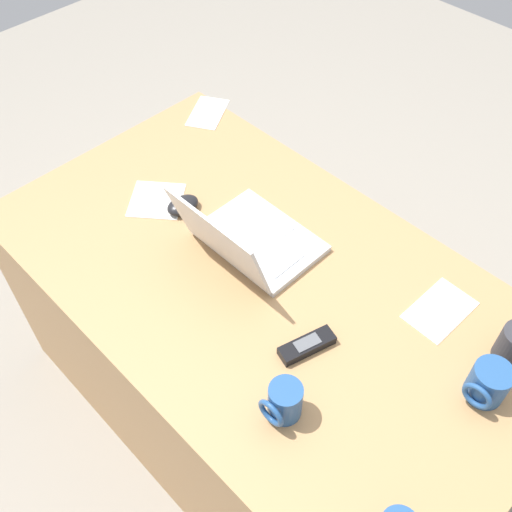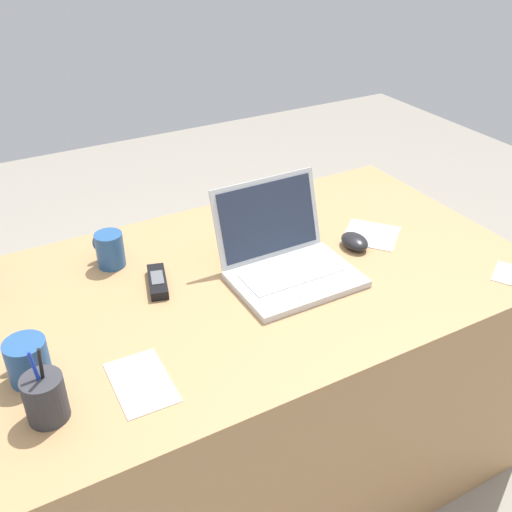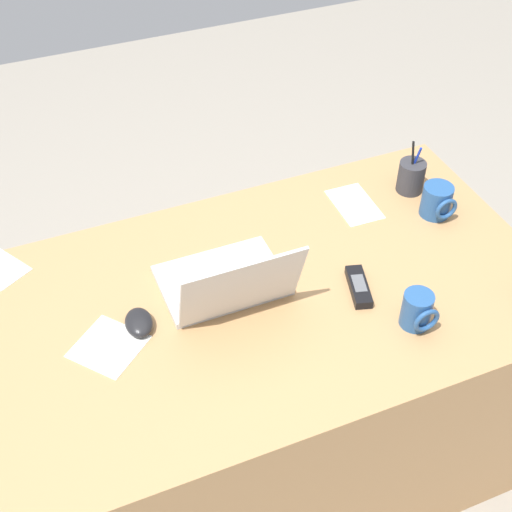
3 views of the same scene
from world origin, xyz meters
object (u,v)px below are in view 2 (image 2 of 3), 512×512
(coffee_mug_tall, at_px, (28,360))
(computer_mouse, at_px, (355,241))
(laptop, at_px, (286,259))
(cordless_phone, at_px, (158,282))
(pen_holder, at_px, (45,398))
(coffee_mug_spare, at_px, (110,249))

(coffee_mug_tall, bearing_deg, computer_mouse, 6.11)
(laptop, xyz_separation_m, cordless_phone, (-0.32, 0.11, -0.03))
(laptop, xyz_separation_m, pen_holder, (-0.66, -0.20, 0.00))
(coffee_mug_tall, xyz_separation_m, pen_holder, (0.01, -0.13, 0.00))
(cordless_phone, bearing_deg, coffee_mug_spare, 114.76)
(laptop, height_order, coffee_mug_tall, laptop)
(computer_mouse, xyz_separation_m, pen_holder, (-0.90, -0.23, 0.03))
(pen_holder, bearing_deg, coffee_mug_spare, 60.07)
(coffee_mug_spare, relative_size, pen_holder, 0.56)
(coffee_mug_tall, relative_size, cordless_phone, 0.68)
(coffee_mug_spare, xyz_separation_m, pen_holder, (-0.27, -0.47, 0.00))
(laptop, xyz_separation_m, coffee_mug_spare, (-0.39, 0.27, 0.00))
(computer_mouse, distance_m, pen_holder, 0.93)
(laptop, distance_m, cordless_phone, 0.34)
(computer_mouse, distance_m, cordless_phone, 0.56)
(coffee_mug_spare, distance_m, pen_holder, 0.55)
(coffee_mug_tall, bearing_deg, pen_holder, -86.64)
(cordless_phone, bearing_deg, pen_holder, -137.43)
(coffee_mug_tall, xyz_separation_m, cordless_phone, (0.35, 0.19, -0.04))
(coffee_mug_tall, distance_m, cordless_phone, 0.40)
(laptop, relative_size, coffee_mug_spare, 3.31)
(laptop, xyz_separation_m, computer_mouse, (0.24, 0.02, -0.03))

